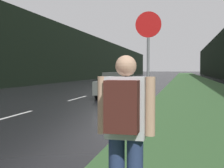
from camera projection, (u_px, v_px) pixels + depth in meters
grass_verge at (194, 82)px, 39.44m from camera, size 6.00×240.00×0.02m
lane_stripe_b at (11, 116)px, 10.65m from camera, size 0.12×3.00×0.01m
lane_stripe_c at (78, 98)px, 17.48m from camera, size 0.12×3.00×0.01m
lane_stripe_d at (107, 90)px, 24.30m from camera, size 0.12×3.00×0.01m
treeline_far_side at (86, 57)px, 52.84m from camera, size 2.00×140.00×7.45m
stop_sign at (148, 59)px, 8.02m from camera, size 0.67×0.07×3.09m
hitchhiker_with_backpack at (125, 128)px, 3.20m from camera, size 0.61×0.42×1.75m
car_passing_near at (118, 85)px, 18.03m from camera, size 1.85×4.60×1.45m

